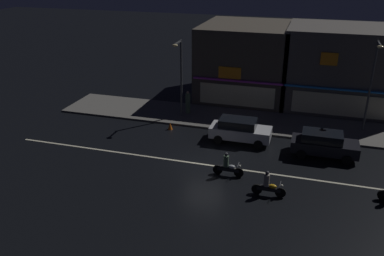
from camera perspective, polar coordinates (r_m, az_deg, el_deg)
ground_plane at (r=26.16m, az=1.73°, el=-5.13°), size 140.00×140.00×0.00m
lane_divider_stripe at (r=26.15m, az=1.73°, el=-5.12°), size 26.94×0.16×0.01m
sidewalk_far at (r=33.30m, az=5.37°, el=1.28°), size 28.36×4.81×0.14m
storefront_left_block at (r=38.70m, az=7.63°, el=9.33°), size 8.05×8.89×6.67m
storefront_center_block at (r=37.64m, az=20.44°, el=7.90°), size 9.71×7.52×6.91m
streetlamp_west at (r=32.29m, az=-1.65°, el=7.81°), size 0.44×1.64×6.24m
streetlamp_mid at (r=32.08m, az=23.86°, el=6.24°), size 0.44×1.64×6.75m
pedestrian_on_sidewalk at (r=33.99m, az=-0.57°, el=3.54°), size 0.41×0.41×1.90m
parked_car_near_kerb at (r=28.27m, az=17.94°, el=-2.11°), size 4.30×1.98×1.67m
parked_car_trailing at (r=29.24m, az=6.68°, el=-0.24°), size 4.30×1.98×1.67m
motorcycle_following at (r=23.06m, az=10.58°, el=-7.90°), size 1.90×0.60×1.52m
motorcycle_opposite_lane at (r=24.73m, az=4.98°, el=-5.32°), size 1.90×0.60×1.52m
traffic_cone at (r=31.26m, az=-3.07°, el=0.27°), size 0.36×0.36×0.55m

